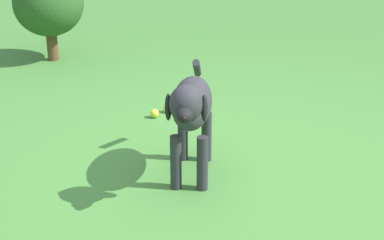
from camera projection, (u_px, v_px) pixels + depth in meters
ground at (232, 174)px, 3.24m from camera, size 14.00×14.00×0.00m
dog at (191, 108)px, 3.05m from camera, size 0.95×0.31×0.64m
tennis_ball_0 at (167, 108)px, 4.19m from camera, size 0.07×0.07×0.07m
tennis_ball_1 at (154, 113)px, 4.08m from camera, size 0.07×0.07×0.07m
shrub_near at (49, 3)px, 5.39m from camera, size 0.75×0.67×0.88m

